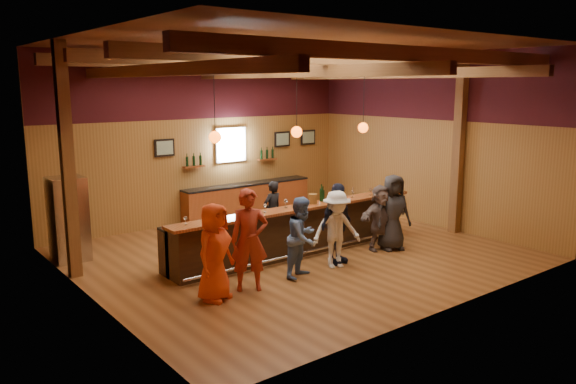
# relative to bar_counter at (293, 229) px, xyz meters

# --- Properties ---
(room) EXTENTS (9.04, 9.00, 4.52)m
(room) POSITION_rel_bar_counter_xyz_m (-0.02, -0.09, 2.69)
(room) COLOR brown
(room) RESTS_ON ground
(bar_counter) EXTENTS (6.30, 1.07, 1.11)m
(bar_counter) POSITION_rel_bar_counter_xyz_m (0.00, 0.00, 0.00)
(bar_counter) COLOR black
(bar_counter) RESTS_ON ground
(back_bar_cabinet) EXTENTS (4.00, 0.52, 0.95)m
(back_bar_cabinet) POSITION_rel_bar_counter_xyz_m (1.18, 3.57, -0.05)
(back_bar_cabinet) COLOR brown
(back_bar_cabinet) RESTS_ON ground
(window) EXTENTS (0.95, 0.09, 0.95)m
(window) POSITION_rel_bar_counter_xyz_m (0.78, 3.80, 1.53)
(window) COLOR silver
(window) RESTS_ON room
(framed_pictures) EXTENTS (5.35, 0.05, 0.45)m
(framed_pictures) POSITION_rel_bar_counter_xyz_m (1.65, 3.79, 1.58)
(framed_pictures) COLOR black
(framed_pictures) RESTS_ON room
(wine_shelves) EXTENTS (3.00, 0.18, 0.30)m
(wine_shelves) POSITION_rel_bar_counter_xyz_m (0.78, 3.73, 1.10)
(wine_shelves) COLOR brown
(wine_shelves) RESTS_ON room
(pendant_lights) EXTENTS (4.24, 0.24, 1.37)m
(pendant_lights) POSITION_rel_bar_counter_xyz_m (-0.02, -0.15, 2.19)
(pendant_lights) COLOR black
(pendant_lights) RESTS_ON room
(stainless_fridge) EXTENTS (0.70, 0.70, 1.80)m
(stainless_fridge) POSITION_rel_bar_counter_xyz_m (-4.12, 2.45, 0.38)
(stainless_fridge) COLOR silver
(stainless_fridge) RESTS_ON ground
(customer_orange) EXTENTS (0.99, 0.84, 1.72)m
(customer_orange) POSITION_rel_bar_counter_xyz_m (-2.82, -1.40, 0.34)
(customer_orange) COLOR red
(customer_orange) RESTS_ON ground
(customer_redvest) EXTENTS (0.81, 0.72, 1.87)m
(customer_redvest) POSITION_rel_bar_counter_xyz_m (-2.07, -1.36, 0.41)
(customer_redvest) COLOR maroon
(customer_redvest) RESTS_ON ground
(customer_denim) EXTENTS (0.93, 0.84, 1.59)m
(customer_denim) POSITION_rel_bar_counter_xyz_m (-0.86, -1.39, 0.27)
(customer_denim) COLOR #5777AE
(customer_denim) RESTS_ON ground
(customer_white) EXTENTS (1.17, 0.90, 1.60)m
(customer_white) POSITION_rel_bar_counter_xyz_m (0.04, -1.38, 0.28)
(customer_white) COLOR silver
(customer_white) RESTS_ON ground
(customer_navy) EXTENTS (1.07, 0.65, 1.71)m
(customer_navy) POSITION_rel_bar_counter_xyz_m (0.22, -1.20, 0.33)
(customer_navy) COLOR #181C30
(customer_navy) RESTS_ON ground
(customer_brown) EXTENTS (1.41, 0.51, 1.50)m
(customer_brown) POSITION_rel_bar_counter_xyz_m (1.69, -1.05, 0.23)
(customer_brown) COLOR #5F504C
(customer_brown) RESTS_ON ground
(customer_dark) EXTENTS (0.97, 0.78, 1.72)m
(customer_dark) POSITION_rel_bar_counter_xyz_m (1.92, -1.21, 0.34)
(customer_dark) COLOR #242426
(customer_dark) RESTS_ON ground
(bartender) EXTENTS (0.57, 0.41, 1.46)m
(bartender) POSITION_rel_bar_counter_xyz_m (0.19, 1.02, 0.21)
(bartender) COLOR black
(bartender) RESTS_ON ground
(ice_bucket) EXTENTS (0.20, 0.20, 0.22)m
(ice_bucket) POSITION_rel_bar_counter_xyz_m (0.34, -0.28, 0.70)
(ice_bucket) COLOR brown
(ice_bucket) RESTS_ON bar_counter
(bottle_a) EXTENTS (0.08, 0.08, 0.39)m
(bottle_a) POSITION_rel_bar_counter_xyz_m (0.68, -0.19, 0.74)
(bottle_a) COLOR black
(bottle_a) RESTS_ON bar_counter
(bottle_b) EXTENTS (0.07, 0.07, 0.35)m
(bottle_b) POSITION_rel_bar_counter_xyz_m (0.68, -0.23, 0.72)
(bottle_b) COLOR black
(bottle_b) RESTS_ON bar_counter
(glass_a) EXTENTS (0.07, 0.07, 0.16)m
(glass_a) POSITION_rel_bar_counter_xyz_m (-2.77, -0.26, 0.70)
(glass_a) COLOR silver
(glass_a) RESTS_ON bar_counter
(glass_b) EXTENTS (0.07, 0.07, 0.16)m
(glass_b) POSITION_rel_bar_counter_xyz_m (-2.26, -0.33, 0.71)
(glass_b) COLOR silver
(glass_b) RESTS_ON bar_counter
(glass_c) EXTENTS (0.07, 0.07, 0.16)m
(glass_c) POSITION_rel_bar_counter_xyz_m (-1.36, -0.36, 0.71)
(glass_c) COLOR silver
(glass_c) RESTS_ON bar_counter
(glass_d) EXTENTS (0.08, 0.08, 0.18)m
(glass_d) POSITION_rel_bar_counter_xyz_m (-0.99, -0.32, 0.72)
(glass_d) COLOR silver
(glass_d) RESTS_ON bar_counter
(glass_e) EXTENTS (0.08, 0.08, 0.19)m
(glass_e) POSITION_rel_bar_counter_xyz_m (-0.38, -0.25, 0.72)
(glass_e) COLOR silver
(glass_e) RESTS_ON bar_counter
(glass_f) EXTENTS (0.07, 0.07, 0.16)m
(glass_f) POSITION_rel_bar_counter_xyz_m (0.89, -0.38, 0.70)
(glass_f) COLOR silver
(glass_f) RESTS_ON bar_counter
(glass_g) EXTENTS (0.07, 0.07, 0.17)m
(glass_g) POSITION_rel_bar_counter_xyz_m (1.54, -0.30, 0.71)
(glass_g) COLOR silver
(glass_g) RESTS_ON bar_counter
(glass_h) EXTENTS (0.08, 0.08, 0.18)m
(glass_h) POSITION_rel_bar_counter_xyz_m (2.06, -0.37, 0.71)
(glass_h) COLOR silver
(glass_h) RESTS_ON bar_counter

